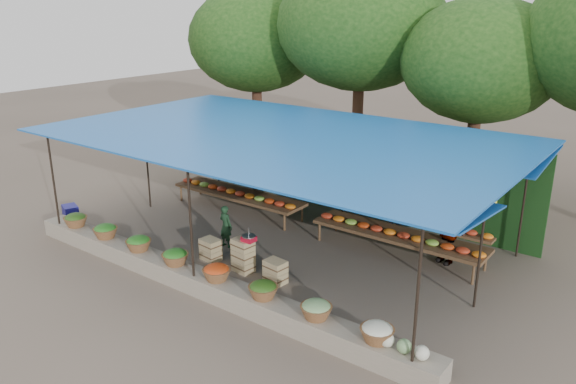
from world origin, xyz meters
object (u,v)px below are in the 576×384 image
Objects in this scene: vendor_seated at (226,226)px; blue_crate_back at (70,211)px; weighing_scale at (249,238)px; crate_counter at (242,258)px; blue_crate_front at (78,231)px.

vendor_seated is 5.06m from blue_crate_back.
vendor_seated reaches higher than blue_crate_back.
crate_counter is at bearing -180.00° from weighing_scale.
crate_counter reaches higher than blue_crate_back.
weighing_scale is 0.63× the size of blue_crate_back.
weighing_scale is 1.64m from vendor_seated.
weighing_scale reaches higher than vendor_seated.
blue_crate_front is at bearing -167.73° from crate_counter.
blue_crate_front is at bearing -168.23° from weighing_scale.
vendor_seated is at bearing 37.81° from blue_crate_front.
blue_crate_back is (-6.33, -0.30, -0.69)m from weighing_scale.
weighing_scale reaches higher than blue_crate_front.
weighing_scale is 6.38m from blue_crate_back.
weighing_scale reaches higher than blue_crate_back.
weighing_scale is 0.65× the size of blue_crate_front.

